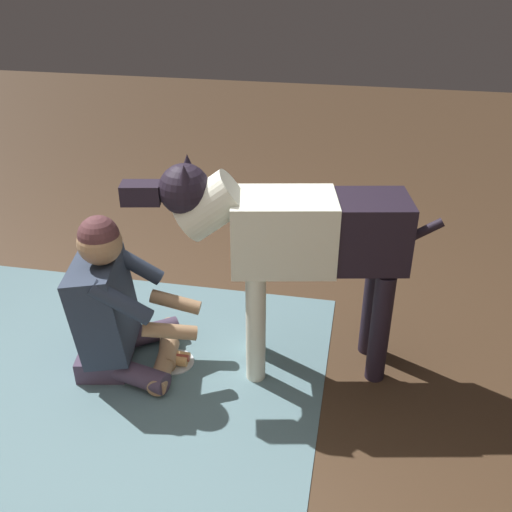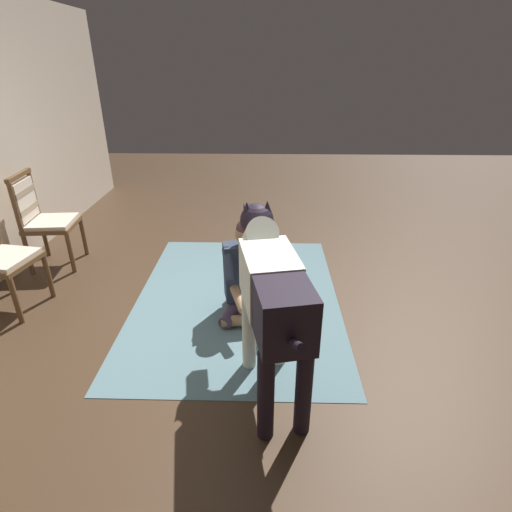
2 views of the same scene
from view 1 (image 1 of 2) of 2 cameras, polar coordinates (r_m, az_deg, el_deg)
ground_plane at (r=3.11m, az=-11.42°, el=-11.09°), size 13.07×13.07×0.00m
area_rug at (r=3.18m, az=-16.77°, el=-10.84°), size 2.47×1.82×0.01m
person_sitting_on_floor at (r=2.98m, az=-13.62°, el=-4.98°), size 0.67×0.57×0.85m
large_dog at (r=2.71m, az=3.75°, el=1.66°), size 1.45×0.46×1.12m
hot_dog_on_plate at (r=3.12m, az=-7.97°, el=-9.93°), size 0.20×0.20×0.06m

